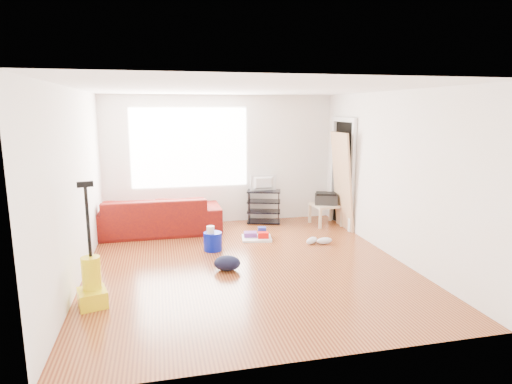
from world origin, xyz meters
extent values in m
cube|color=#632513|center=(0.00, 0.00, 0.00)|extent=(4.50, 5.00, 0.01)
cube|color=white|center=(0.00, 0.00, 2.50)|extent=(4.50, 5.00, 0.01)
cube|color=white|center=(0.00, 2.50, 1.25)|extent=(4.50, 0.01, 2.50)
cube|color=white|center=(0.00, -2.50, 1.25)|extent=(4.50, 0.01, 2.50)
cube|color=white|center=(-2.25, 0.00, 1.25)|extent=(0.01, 5.00, 2.50)
cube|color=white|center=(2.25, 0.00, 1.25)|extent=(0.01, 5.00, 2.50)
cube|color=white|center=(-0.60, 2.48, 1.50)|extent=(2.20, 0.01, 1.50)
cube|color=white|center=(2.21, 1.25, 1.00)|extent=(0.06, 0.08, 2.00)
cube|color=white|center=(2.21, 2.15, 1.00)|extent=(0.06, 0.08, 2.00)
cube|color=white|center=(2.21, 1.70, 2.04)|extent=(0.06, 0.98, 0.08)
cube|color=black|center=(2.24, 1.70, 1.00)|extent=(0.01, 0.86, 1.98)
imported|color=#3D090F|center=(-1.29, 1.95, 0.00)|extent=(2.34, 0.91, 0.68)
cube|color=black|center=(0.80, 2.22, 0.03)|extent=(0.73, 0.54, 0.02)
cube|color=black|center=(0.80, 2.22, 0.23)|extent=(0.73, 0.54, 0.02)
cube|color=black|center=(0.80, 2.22, 0.44)|extent=(0.73, 0.54, 0.02)
cube|color=black|center=(0.80, 2.22, 0.64)|extent=(0.73, 0.54, 0.02)
cylinder|color=black|center=(0.47, 2.15, 0.33)|extent=(0.02, 0.02, 0.65)
cylinder|color=black|center=(0.56, 2.45, 0.33)|extent=(0.02, 0.02, 0.65)
cylinder|color=black|center=(1.04, 1.99, 0.33)|extent=(0.02, 0.02, 0.65)
cylinder|color=black|center=(1.13, 2.29, 0.33)|extent=(0.02, 0.02, 0.65)
imported|color=black|center=(0.80, 2.22, 0.80)|extent=(0.52, 0.07, 0.30)
cube|color=tan|center=(1.95, 1.82, 0.39)|extent=(0.55, 0.55, 0.05)
cube|color=tan|center=(1.74, 1.57, 0.18)|extent=(0.05, 0.05, 0.37)
cube|color=tan|center=(1.70, 2.03, 0.18)|extent=(0.05, 0.05, 0.37)
cube|color=tan|center=(2.20, 1.61, 0.18)|extent=(0.05, 0.05, 0.37)
cube|color=tan|center=(2.16, 2.07, 0.18)|extent=(0.05, 0.05, 0.37)
cube|color=black|center=(1.95, 1.82, 0.50)|extent=(0.51, 0.45, 0.18)
cube|color=black|center=(1.95, 1.82, 0.62)|extent=(0.46, 0.40, 0.04)
cylinder|color=#05129C|center=(-0.40, 0.76, 0.00)|extent=(0.37, 0.37, 0.29)
cylinder|color=white|center=(-0.44, 0.73, 0.20)|extent=(0.12, 0.12, 0.11)
cube|color=white|center=(0.41, 1.17, 0.02)|extent=(0.56, 0.47, 0.04)
cube|color=red|center=(0.52, 1.09, 0.09)|extent=(0.20, 0.15, 0.10)
cube|color=#652F86|center=(0.31, 1.22, 0.08)|extent=(0.24, 0.19, 0.08)
cube|color=#212D9A|center=(0.54, 1.27, 0.11)|extent=(0.16, 0.14, 0.14)
ellipsoid|color=black|center=(-0.31, -0.16, 0.00)|extent=(0.44, 0.39, 0.21)
ellipsoid|color=silver|center=(1.26, 0.72, 0.06)|extent=(0.29, 0.26, 0.11)
ellipsoid|color=silver|center=(1.47, 0.66, 0.06)|extent=(0.28, 0.13, 0.11)
cube|color=yellow|center=(-2.00, -0.91, 0.10)|extent=(0.38, 0.41, 0.19)
cylinder|color=yellow|center=(-2.00, -0.85, 0.38)|extent=(0.21, 0.21, 0.38)
cylinder|color=black|center=(-2.00, -0.82, 0.97)|extent=(0.04, 0.04, 0.81)
cube|color=black|center=(-2.00, -0.82, 1.41)|extent=(0.18, 0.09, 0.06)
cube|color=tan|center=(2.13, 1.51, 0.00)|extent=(0.23, 0.73, 1.81)
camera|label=1|loc=(-1.19, -5.80, 2.23)|focal=30.00mm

